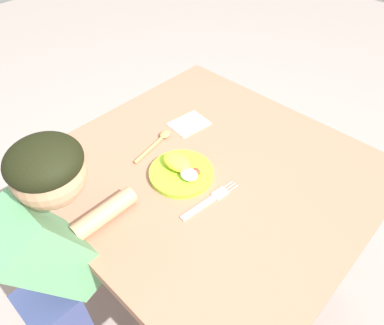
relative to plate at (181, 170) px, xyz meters
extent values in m
plane|color=gray|center=(0.05, 0.08, -0.72)|extent=(8.00, 8.00, 0.00)
cube|color=#A26B52|center=(0.05, 0.08, -0.04)|extent=(1.01, 0.96, 0.04)
cube|color=#AC6D57|center=(-0.34, -0.29, -0.39)|extent=(0.07, 0.07, 0.66)
cube|color=#AC6D57|center=(-0.34, 0.45, -0.39)|extent=(0.07, 0.07, 0.66)
cube|color=#AC6D57|center=(0.45, 0.45, -0.39)|extent=(0.07, 0.07, 0.66)
cylinder|color=#97D02C|center=(0.00, 0.00, -0.01)|extent=(0.21, 0.21, 0.02)
ellipsoid|color=yellow|center=(-0.02, 0.01, 0.02)|extent=(0.11, 0.07, 0.04)
ellipsoid|color=red|center=(0.05, 0.03, 0.01)|extent=(0.03, 0.02, 0.02)
ellipsoid|color=white|center=(0.04, 0.00, 0.01)|extent=(0.06, 0.05, 0.03)
cube|color=silver|center=(0.14, -0.07, -0.01)|extent=(0.03, 0.13, 0.01)
cube|color=silver|center=(0.15, 0.02, -0.01)|extent=(0.04, 0.05, 0.01)
cylinder|color=silver|center=(0.16, 0.06, -0.01)|extent=(0.01, 0.04, 0.00)
cylinder|color=silver|center=(0.15, 0.07, -0.01)|extent=(0.01, 0.04, 0.00)
cylinder|color=silver|center=(0.14, 0.07, -0.01)|extent=(0.01, 0.04, 0.00)
cylinder|color=tan|center=(-0.16, 0.00, -0.01)|extent=(0.04, 0.15, 0.01)
ellipsoid|color=tan|center=(-0.18, 0.10, -0.01)|extent=(0.04, 0.05, 0.02)
cube|color=#599966|center=(-0.03, -0.45, 0.01)|extent=(0.16, 0.27, 0.38)
sphere|color=tan|center=(-0.03, -0.38, 0.25)|extent=(0.17, 0.17, 0.17)
ellipsoid|color=black|center=(-0.03, -0.38, 0.29)|extent=(0.17, 0.17, 0.09)
cylinder|color=tan|center=(-0.03, -0.28, 0.01)|extent=(0.05, 0.20, 0.05)
cube|color=white|center=(-0.16, 0.21, -0.01)|extent=(0.12, 0.15, 0.00)
camera|label=1|loc=(0.57, -0.55, 0.81)|focal=32.94mm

